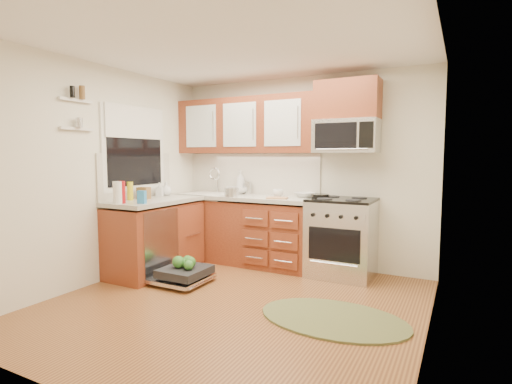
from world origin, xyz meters
The scene contains 38 objects.
floor centered at (0.00, 0.00, 0.00)m, with size 3.50×3.50×0.00m, color brown.
ceiling centered at (0.00, 0.00, 2.50)m, with size 3.50×3.50×0.00m, color white.
wall_back centered at (0.00, 1.75, 1.25)m, with size 3.50×0.04×2.50m, color silver.
wall_front centered at (0.00, -1.75, 1.25)m, with size 3.50×0.04×2.50m, color silver.
wall_left centered at (-1.75, 0.00, 1.25)m, with size 0.04×3.50×2.50m, color silver.
wall_right centered at (1.75, 0.00, 1.25)m, with size 0.04×3.50×2.50m, color silver.
base_cabinet_back centered at (-0.73, 1.45, 0.42)m, with size 2.05×0.60×0.85m, color #602415.
base_cabinet_left centered at (-1.45, 0.52, 0.42)m, with size 0.60×1.25×0.85m, color #602415.
countertop_back centered at (-0.72, 1.44, 0.90)m, with size 2.07×0.64×0.05m, color #B5B2A5.
countertop_left centered at (-1.44, 0.53, 0.90)m, with size 0.64×1.27×0.05m, color #B5B2A5.
backsplash_back centered at (-0.73, 1.74, 1.21)m, with size 2.05×0.02×0.57m, color beige.
backsplash_left centered at (-1.74, 0.52, 1.21)m, with size 0.02×1.25×0.57m, color beige.
upper_cabinets centered at (-0.73, 1.57, 1.88)m, with size 2.05×0.35×0.75m, color #602415, non-canonical shape.
cabinet_over_mw centered at (0.68, 1.57, 2.13)m, with size 0.76×0.35×0.47m, color #602415.
range centered at (0.68, 1.43, 0.47)m, with size 0.76×0.64×0.95m, color silver, non-canonical shape.
microwave centered at (0.68, 1.55, 1.70)m, with size 0.76×0.38×0.40m, color silver, non-canonical shape.
sink centered at (-1.25, 1.42, 0.80)m, with size 0.62×0.50×0.26m, color white, non-canonical shape.
dishwasher centered at (-0.86, 0.30, 0.10)m, with size 0.70×0.60×0.20m, color silver, non-canonical shape.
window centered at (-1.74, 0.50, 1.55)m, with size 0.03×1.05×1.05m, color white, non-canonical shape.
window_blind centered at (-1.71, 0.50, 1.88)m, with size 0.02×0.96×0.40m, color white.
shelf_upper centered at (-1.72, -0.35, 2.05)m, with size 0.04×0.40×0.03m, color white.
shelf_lower centered at (-1.72, -0.35, 1.75)m, with size 0.04×0.40×0.03m, color white.
rug centered at (0.98, 0.10, 0.01)m, with size 1.35×0.88×0.02m, color olive, non-canonical shape.
skillet centered at (0.40, 1.44, 0.97)m, with size 0.22×0.22×0.04m, color black.
stock_pot centered at (-0.75, 1.22, 0.98)m, with size 0.19×0.19×0.12m, color silver.
cutting_board centered at (-0.11, 1.28, 0.93)m, with size 0.26×0.16×0.02m, color #A07149.
canister centered at (-0.74, 1.65, 1.01)m, with size 0.11×0.11×0.17m, color silver.
paper_towel_roll centered at (-1.49, -0.02, 1.05)m, with size 0.12×0.12×0.25m, color white.
mustard_bottle centered at (-1.62, 0.29, 1.04)m, with size 0.07×0.07×0.22m, color gold.
red_bottle centered at (-1.46, 0.01, 1.05)m, with size 0.07×0.07×0.25m, color #A90E13.
wooden_box centered at (-1.58, 0.48, 1.00)m, with size 0.15×0.10×0.15m, color brown.
blue_carton centered at (-1.25, 0.10, 1.00)m, with size 0.09×0.05×0.15m, color #2876BB.
bowl_a centered at (0.14, 1.60, 0.96)m, with size 0.26×0.26×0.06m, color #999999.
bowl_b centered at (-0.88, 1.60, 0.97)m, with size 0.31×0.31×0.10m, color #999999.
cup centered at (-0.17, 1.43, 0.98)m, with size 0.13×0.13×0.11m, color #999999.
soap_bottle_a centered at (-0.86, 1.66, 1.09)m, with size 0.13×0.13×0.33m, color #999999.
soap_bottle_b centered at (-1.62, 0.82, 1.02)m, with size 0.08×0.08×0.18m, color #999999.
soap_bottle_c centered at (-1.62, 0.95, 1.02)m, with size 0.15×0.15×0.19m, color #999999.
Camera 1 is at (1.96, -3.28, 1.46)m, focal length 28.00 mm.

